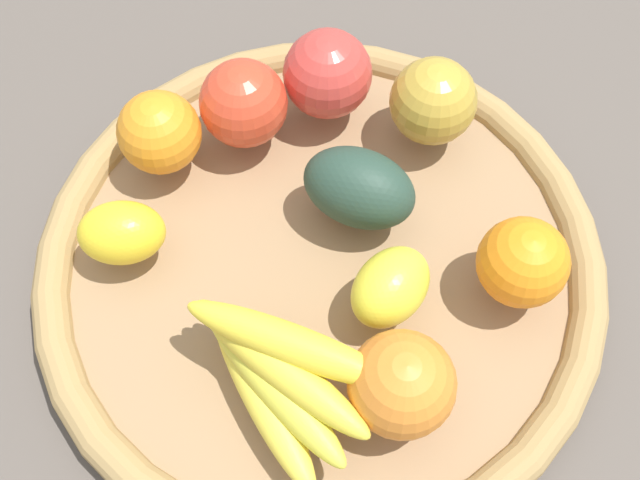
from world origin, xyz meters
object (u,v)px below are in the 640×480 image
object	(u,v)px
orange_1	(523,262)
apple_0	(433,101)
lemon_0	(122,233)
orange_2	(402,384)
orange_0	(159,132)
apple_1	(244,103)
avocado	(359,188)
lemon_1	(390,287)
apple_2	(327,74)
banana_bunch	(276,372)

from	to	relation	value
orange_1	apple_0	size ratio (longest dim) A/B	0.94
lemon_0	orange_2	world-z (taller)	orange_2
orange_0	apple_1	distance (m)	0.08
avocado	orange_1	xyz separation A→B (m)	(-0.07, 0.12, 0.00)
lemon_0	orange_0	world-z (taller)	orange_0
apple_0	lemon_1	world-z (taller)	apple_0
apple_0	orange_1	bearing A→B (deg)	79.14
lemon_1	lemon_0	bearing A→B (deg)	-44.15
orange_1	apple_2	bearing A→B (deg)	-82.36
lemon_1	apple_1	world-z (taller)	apple_1
orange_2	apple_0	distance (m)	0.25
banana_bunch	orange_1	distance (m)	0.20
apple_2	apple_1	xyz separation A→B (m)	(0.08, -0.01, -0.00)
orange_2	apple_0	world-z (taller)	orange_2
orange_2	apple_0	bearing A→B (deg)	-130.54
avocado	apple_1	bearing A→B (deg)	-71.51
avocado	orange_1	world-z (taller)	orange_1
apple_2	avocado	bearing A→B (deg)	71.04
orange_2	orange_0	distance (m)	0.29
orange_1	apple_0	xyz separation A→B (m)	(-0.03, -0.16, 0.00)
apple_0	orange_0	bearing A→B (deg)	-23.76
apple_2	lemon_1	world-z (taller)	apple_2
orange_2	apple_2	size ratio (longest dim) A/B	0.98
avocado	apple_0	world-z (taller)	apple_0
banana_bunch	orange_1	xyz separation A→B (m)	(-0.20, 0.02, 0.00)
orange_1	lemon_1	bearing A→B (deg)	-22.13
orange_2	apple_2	xyz separation A→B (m)	(-0.10, -0.26, 0.00)
lemon_0	banana_bunch	size ratio (longest dim) A/B	0.43
orange_0	apple_1	xyz separation A→B (m)	(-0.07, 0.01, 0.00)
lemon_0	apple_0	xyz separation A→B (m)	(-0.28, 0.03, 0.01)
lemon_1	apple_2	bearing A→B (deg)	-108.09
orange_2	apple_1	bearing A→B (deg)	-95.12
avocado	orange_0	size ratio (longest dim) A/B	1.33
apple_2	orange_0	bearing A→B (deg)	-8.42
banana_bunch	apple_0	xyz separation A→B (m)	(-0.23, -0.14, 0.00)
apple_2	orange_1	xyz separation A→B (m)	(-0.03, 0.23, -0.00)
lemon_0	avocado	bearing A→B (deg)	159.96
lemon_0	apple_1	world-z (taller)	apple_1
apple_2	orange_1	bearing A→B (deg)	97.64
banana_bunch	orange_0	bearing A→B (deg)	-94.97
avocado	orange_0	distance (m)	0.17
orange_0	banana_bunch	size ratio (longest dim) A/B	0.44
lemon_0	orange_1	world-z (taller)	orange_1
orange_2	banana_bunch	bearing A→B (deg)	-38.25
orange_1	lemon_1	xyz separation A→B (m)	(0.09, -0.04, -0.01)
lemon_0	orange_0	bearing A→B (deg)	-135.28
avocado	apple_0	xyz separation A→B (m)	(-0.10, -0.04, 0.01)
orange_2	lemon_1	size ratio (longest dim) A/B	1.08
orange_0	lemon_1	xyz separation A→B (m)	(-0.09, 0.22, -0.01)
orange_2	banana_bunch	xyz separation A→B (m)	(0.07, -0.05, -0.00)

